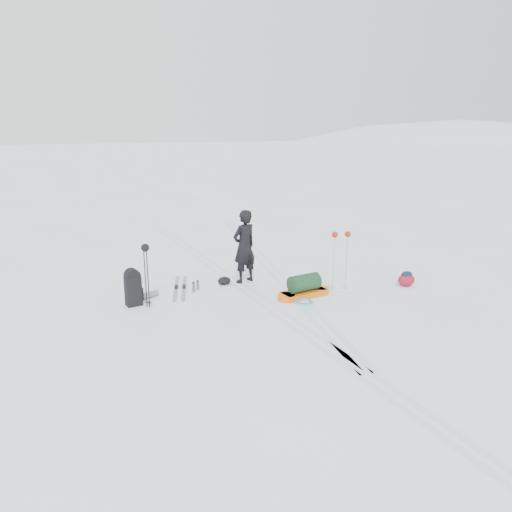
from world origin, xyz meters
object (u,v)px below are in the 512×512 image
object	(u,v)px
skier	(244,246)
pulk_sled	(304,288)
ski_poles_black	(146,255)
expedition_rucksack	(135,288)

from	to	relation	value
skier	pulk_sled	world-z (taller)	skier
skier	ski_poles_black	xyz separation A→B (m)	(-2.71, -0.97, 0.25)
skier	pulk_sled	bearing A→B (deg)	99.64
skier	ski_poles_black	bearing A→B (deg)	-1.40
skier	pulk_sled	size ratio (longest dim) A/B	1.28
expedition_rucksack	ski_poles_black	xyz separation A→B (m)	(0.24, -0.27, 0.82)
expedition_rucksack	ski_poles_black	distance (m)	0.89
pulk_sled	expedition_rucksack	xyz separation A→B (m)	(-3.91, 0.92, 0.20)
skier	ski_poles_black	world-z (taller)	skier
pulk_sled	ski_poles_black	bearing A→B (deg)	159.77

